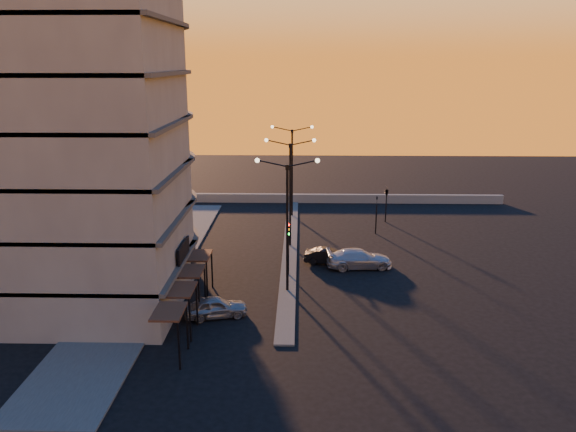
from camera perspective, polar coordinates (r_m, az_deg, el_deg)
The scene contains 14 objects.
ground at distance 40.04m, azimuth -0.07°, elevation -7.65°, with size 120.00×120.00×0.00m, color black.
sidewalk_west at distance 45.18m, azimuth -13.43°, elevation -5.26°, with size 5.00×40.00×0.12m, color #474745.
median at distance 49.37m, azimuth 0.22°, elevation -3.04°, with size 1.20×36.00×0.12m, color #474745.
parapet at distance 64.65m, azimuth 2.27°, elevation 1.80°, with size 44.00×0.50×1.00m, color slate.
building at distance 39.94m, azimuth -20.85°, elevation 9.00°, with size 14.35×17.08×25.00m.
streetlamp_near at distance 38.20m, azimuth -0.07°, elevation 0.10°, with size 4.32×0.32×9.51m.
streetlamp_mid at distance 47.91m, azimuth 0.22°, elevation 3.25°, with size 4.32×0.32×9.51m.
streetlamp_far at distance 57.73m, azimuth 0.42°, elevation 5.33°, with size 4.32×0.32×9.51m.
traffic_light_main at distance 41.72m, azimuth 0.03°, elevation -2.45°, with size 0.28×0.44×4.25m.
signal_east_a at distance 53.13m, azimuth 8.96°, elevation 0.21°, with size 0.13×0.16×3.60m.
signal_east_b at distance 56.91m, azimuth 10.00°, elevation 2.39°, with size 0.42×1.99×3.60m.
car_hatchback at distance 36.29m, azimuth -7.34°, elevation -9.14°, with size 1.60×3.97×1.35m, color gray.
car_sedan at distance 45.19m, azimuth 4.07°, elevation -4.11°, with size 1.31×3.75×1.23m, color black.
car_wagon at distance 44.54m, azimuth 7.24°, elevation -4.32°, with size 2.08×5.13×1.49m, color #B7B8BF.
Camera 1 is at (0.90, -36.84, 15.65)m, focal length 35.00 mm.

